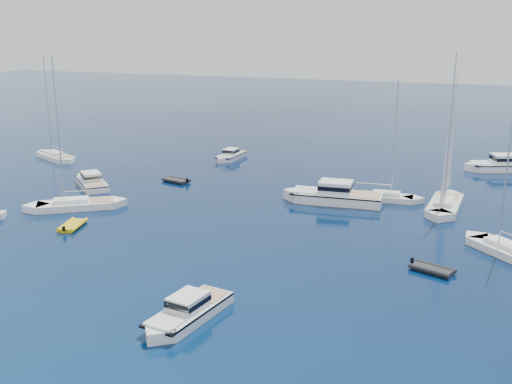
% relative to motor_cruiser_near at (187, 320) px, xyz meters
% --- Properties ---
extents(ground, '(400.00, 400.00, 0.00)m').
position_rel_motor_cruiser_near_xyz_m(ground, '(-7.00, -0.21, 0.00)').
color(ground, navy).
rests_on(ground, ground).
extents(motor_cruiser_near, '(3.50, 8.73, 2.23)m').
position_rel_motor_cruiser_near_xyz_m(motor_cruiser_near, '(0.00, 0.00, 0.00)').
color(motor_cruiser_near, silver).
rests_on(motor_cruiser_near, ground).
extents(motor_cruiser_centre, '(12.31, 5.07, 3.14)m').
position_rel_motor_cruiser_near_xyz_m(motor_cruiser_centre, '(0.79, 31.31, 0.00)').
color(motor_cruiser_centre, white).
rests_on(motor_cruiser_centre, ground).
extents(motor_cruiser_far_l, '(8.60, 7.91, 2.35)m').
position_rel_motor_cruiser_near_xyz_m(motor_cruiser_far_l, '(-28.68, 26.30, 0.00)').
color(motor_cruiser_far_l, white).
rests_on(motor_cruiser_far_l, ground).
extents(motor_cruiser_distant, '(11.42, 7.75, 2.90)m').
position_rel_motor_cruiser_near_xyz_m(motor_cruiser_distant, '(17.60, 56.00, 0.00)').
color(motor_cruiser_distant, white).
rests_on(motor_cruiser_distant, ground).
extents(motor_cruiser_horizon, '(2.42, 7.70, 2.02)m').
position_rel_motor_cruiser_near_xyz_m(motor_cruiser_horizon, '(-20.03, 47.90, 0.00)').
color(motor_cruiser_horizon, white).
rests_on(motor_cruiser_horizon, ground).
extents(sailboat_mid_r, '(9.40, 8.92, 15.13)m').
position_rel_motor_cruiser_near_xyz_m(sailboat_mid_r, '(19.19, 21.44, 0.00)').
color(sailboat_mid_r, white).
rests_on(sailboat_mid_r, ground).
extents(sailboat_mid_l, '(10.85, 9.36, 16.80)m').
position_rel_motor_cruiser_near_xyz_m(sailboat_mid_l, '(-24.06, 17.83, 0.00)').
color(sailboat_mid_l, white).
rests_on(sailboat_mid_l, ground).
extents(sailboat_centre, '(9.78, 3.57, 14.05)m').
position_rel_motor_cruiser_near_xyz_m(sailboat_centre, '(5.71, 34.43, 0.00)').
color(sailboat_centre, silver).
rests_on(sailboat_centre, ground).
extents(sailboat_sails_r, '(3.19, 11.81, 17.32)m').
position_rel_motor_cruiser_near_xyz_m(sailboat_sails_r, '(12.59, 33.72, 0.00)').
color(sailboat_sails_r, silver).
rests_on(sailboat_sails_r, ground).
extents(sailboat_far_l, '(10.89, 6.82, 15.68)m').
position_rel_motor_cruiser_near_xyz_m(sailboat_far_l, '(-44.18, 37.42, 0.00)').
color(sailboat_far_l, white).
rests_on(sailboat_far_l, ground).
extents(tender_yellow, '(3.17, 4.36, 0.95)m').
position_rel_motor_cruiser_near_xyz_m(tender_yellow, '(-20.03, 12.50, 0.00)').
color(tender_yellow, gold).
rests_on(tender_yellow, ground).
extents(tender_grey_near, '(3.98, 2.95, 0.95)m').
position_rel_motor_cruiser_near_xyz_m(tender_grey_near, '(13.80, 15.03, 0.00)').
color(tender_grey_near, black).
rests_on(tender_grey_near, ground).
extents(tender_grey_far, '(4.03, 2.73, 0.95)m').
position_rel_motor_cruiser_near_xyz_m(tender_grey_far, '(-20.17, 32.33, 0.00)').
color(tender_grey_far, black).
rests_on(tender_grey_far, ground).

